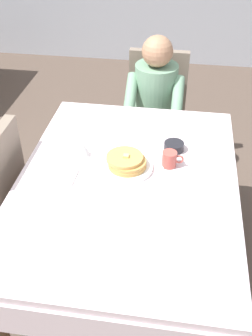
{
  "coord_description": "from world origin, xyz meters",
  "views": [
    {
      "loc": [
        0.23,
        -1.54,
        2.0
      ],
      "look_at": [
        -0.01,
        0.03,
        0.79
      ],
      "focal_mm": 42.65,
      "sensor_mm": 36.0,
      "label": 1
    }
  ],
  "objects": [
    {
      "name": "ground_plane",
      "position": [
        0.0,
        0.0,
        0.0
      ],
      "size": [
        14.0,
        14.0,
        0.0
      ],
      "primitive_type": "plane",
      "color": "brown"
    },
    {
      "name": "dining_table_main",
      "position": [
        0.0,
        0.0,
        0.65
      ],
      "size": [
        1.12,
        1.52,
        0.74
      ],
      "color": "silver",
      "rests_on": "ground"
    },
    {
      "name": "chair_diner",
      "position": [
        0.05,
        1.17,
        0.53
      ],
      "size": [
        0.44,
        0.45,
        0.93
      ],
      "rotation": [
        0.0,
        0.0,
        3.14
      ],
      "color": "#7A6B5B",
      "rests_on": "ground"
    },
    {
      "name": "diner_person",
      "position": [
        0.05,
        1.01,
        0.67
      ],
      "size": [
        0.4,
        0.43,
        1.12
      ],
      "rotation": [
        0.0,
        0.0,
        3.14
      ],
      "color": "gray",
      "rests_on": "ground"
    },
    {
      "name": "plate_breakfast",
      "position": [
        -0.02,
        0.09,
        0.75
      ],
      "size": [
        0.28,
        0.28,
        0.02
      ],
      "primitive_type": "cylinder",
      "color": "white",
      "rests_on": "dining_table_main"
    },
    {
      "name": "breakfast_stack",
      "position": [
        -0.02,
        0.09,
        0.78
      ],
      "size": [
        0.21,
        0.2,
        0.07
      ],
      "color": "tan",
      "rests_on": "plate_breakfast"
    },
    {
      "name": "cup_coffee",
      "position": [
        0.2,
        0.15,
        0.78
      ],
      "size": [
        0.11,
        0.08,
        0.08
      ],
      "color": "#B24C42",
      "rests_on": "dining_table_main"
    },
    {
      "name": "bowl_butter",
      "position": [
        0.22,
        0.3,
        0.76
      ],
      "size": [
        0.11,
        0.11,
        0.04
      ],
      "primitive_type": "cylinder",
      "color": "black",
      "rests_on": "dining_table_main"
    },
    {
      "name": "syrup_pitcher",
      "position": [
        -0.26,
        0.17,
        0.78
      ],
      "size": [
        0.08,
        0.08,
        0.07
      ],
      "color": "silver",
      "rests_on": "dining_table_main"
    },
    {
      "name": "fork_left_of_plate",
      "position": [
        -0.21,
        0.07,
        0.74
      ],
      "size": [
        0.01,
        0.18,
        0.0
      ],
      "primitive_type": "cube",
      "rotation": [
        0.0,
        0.0,
        1.57
      ],
      "color": "silver",
      "rests_on": "dining_table_main"
    },
    {
      "name": "knife_right_of_plate",
      "position": [
        0.17,
        0.07,
        0.74
      ],
      "size": [
        0.02,
        0.2,
        0.0
      ],
      "primitive_type": "cube",
      "rotation": [
        0.0,
        0.0,
        1.61
      ],
      "color": "silver",
      "rests_on": "dining_table_main"
    },
    {
      "name": "spoon_near_edge",
      "position": [
        -0.02,
        -0.19,
        0.74
      ],
      "size": [
        0.15,
        0.02,
        0.0
      ],
      "primitive_type": "cube",
      "rotation": [
        0.0,
        0.0,
        -0.01
      ],
      "color": "silver",
      "rests_on": "dining_table_main"
    },
    {
      "name": "napkin_folded",
      "position": [
        -0.34,
        -0.03,
        0.74
      ],
      "size": [
        0.17,
        0.12,
        0.01
      ],
      "primitive_type": "cube",
      "rotation": [
        0.0,
        0.0,
        -0.02
      ],
      "color": "white",
      "rests_on": "dining_table_main"
    }
  ]
}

